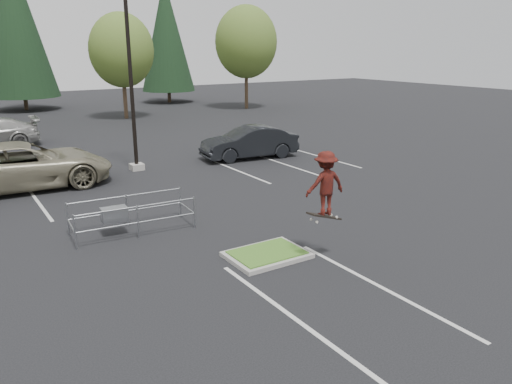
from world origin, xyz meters
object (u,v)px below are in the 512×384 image
cart_corral (118,214)px  car_r_charc (249,142)px  decid_c (121,53)px  car_l_tan (24,165)px  conif_b (15,22)px  skateboarder (325,184)px  decid_d (246,44)px  light_pole (130,73)px  conif_c (166,35)px

cart_corral → car_r_charc: car_r_charc is taller
decid_c → car_l_tan: decid_c is taller
cart_corral → car_r_charc: (9.43, 7.32, 0.17)m
conif_b → skateboarder: conif_b is taller
decid_c → decid_d: (12.00, 0.50, 0.66)m
light_pole → decid_c: 18.67m
conif_b → cart_corral: conif_b is taller
decid_c → conif_b: 12.51m
conif_b → cart_corral: 37.28m
conif_b → cart_corral: (-2.93, -36.47, -7.18)m
light_pole → conif_c: (13.50, 27.50, 2.29)m
conif_b → car_l_tan: (-4.50, -29.07, -6.88)m
car_l_tan → car_r_charc: size_ratio=1.37×
car_r_charc → car_l_tan: bearing=-83.0°
skateboarder → cart_corral: bearing=-43.2°
decid_d → skateboarder: (-16.79, -31.33, -3.71)m
conif_b → conif_c: bearing=-4.1°
decid_d → skateboarder: decid_d is taller
cart_corral → light_pole: bearing=70.8°
conif_c → skateboarder: size_ratio=6.25×
decid_c → conif_b: size_ratio=0.58×
decid_d → conif_c: size_ratio=0.75×
cart_corral → decid_d: bearing=55.6°
car_l_tan → light_pole: bearing=-80.9°
decid_c → car_l_tan: size_ratio=1.20×
cart_corral → car_r_charc: size_ratio=0.76×
decid_d → car_r_charc: (-11.49, -18.99, -5.07)m
conif_b → car_r_charc: conif_b is taller
car_r_charc → conif_c: bearing=172.5°
decid_c → conif_c: conif_c is taller
conif_b → conif_c: (14.00, -1.00, -1.00)m
car_l_tan → car_r_charc: car_l_tan is taller
conif_b → car_l_tan: size_ratio=2.08×
car_l_tan → decid_c: bearing=-27.1°
light_pole → conif_b: (-0.50, 28.50, 3.29)m
decid_c → conif_b: conif_b is taller
car_l_tan → car_r_charc: bearing=-87.8°
decid_c → skateboarder: (-4.79, -30.83, -3.05)m
decid_c → decid_d: 12.03m
cart_corral → decid_c: bearing=75.0°
light_pole → skateboarder: light_pole is taller
light_pole → car_l_tan: (-5.00, -0.57, -3.59)m
decid_c → car_r_charc: size_ratio=1.64×
conif_b → skateboarder: (1.20, -41.50, -5.64)m
decid_c → conif_b: (-5.99, 10.67, 2.59)m
skateboarder → car_l_tan: skateboarder is taller
car_l_tan → decid_d: bearing=-47.4°
conif_b → cart_corral: bearing=-94.6°
conif_c → car_r_charc: conif_c is taller
conif_b → conif_c: 14.07m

